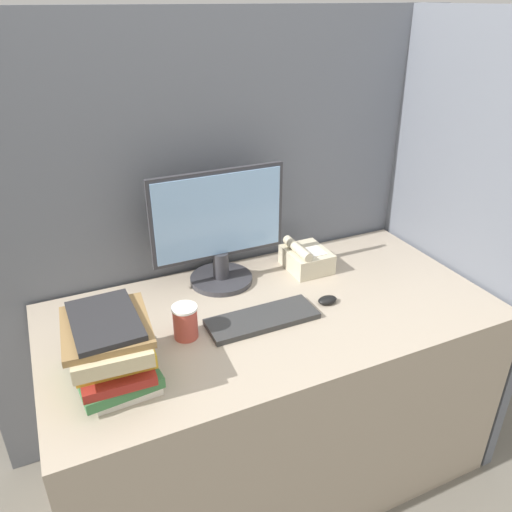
% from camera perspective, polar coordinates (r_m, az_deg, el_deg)
% --- Properties ---
extents(cubicle_panel_rear, '(1.96, 0.04, 1.71)m').
position_cam_1_polar(cubicle_panel_rear, '(2.05, -3.42, 2.12)').
color(cubicle_panel_rear, slate).
rests_on(cubicle_panel_rear, ground_plane).
extents(cubicle_panel_right, '(0.04, 0.84, 1.71)m').
position_cam_1_polar(cubicle_panel_right, '(2.17, 21.27, 1.74)').
color(cubicle_panel_right, slate).
rests_on(cubicle_panel_right, ground_plane).
extents(desk, '(1.56, 0.78, 0.76)m').
position_cam_1_polar(desk, '(1.99, 1.70, -15.35)').
color(desk, tan).
rests_on(desk, ground_plane).
extents(monitor, '(0.51, 0.24, 0.44)m').
position_cam_1_polar(monitor, '(1.83, -4.21, 2.68)').
color(monitor, '#333338').
rests_on(monitor, desk).
extents(keyboard, '(0.38, 0.14, 0.02)m').
position_cam_1_polar(keyboard, '(1.69, 0.72, -7.19)').
color(keyboard, '#333333').
rests_on(keyboard, desk).
extents(mouse, '(0.07, 0.05, 0.03)m').
position_cam_1_polar(mouse, '(1.80, 8.16, -5.00)').
color(mouse, black).
rests_on(mouse, desk).
extents(coffee_cup, '(0.08, 0.08, 0.11)m').
position_cam_1_polar(coffee_cup, '(1.61, -8.08, -7.45)').
color(coffee_cup, '#BF4C3F').
rests_on(coffee_cup, desk).
extents(book_stack, '(0.25, 0.30, 0.20)m').
position_cam_1_polar(book_stack, '(1.47, -16.24, -10.18)').
color(book_stack, silver).
rests_on(book_stack, desk).
extents(desk_telephone, '(0.16, 0.19, 0.12)m').
position_cam_1_polar(desk_telephone, '(2.00, 5.72, -0.25)').
color(desk_telephone, beige).
rests_on(desk_telephone, desk).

